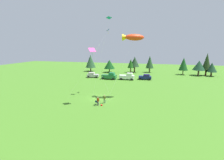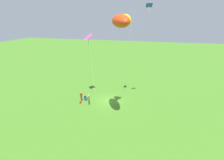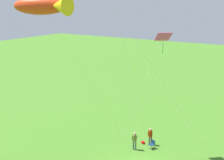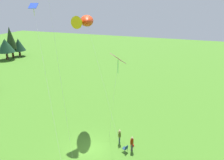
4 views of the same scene
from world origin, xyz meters
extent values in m
plane|color=#3F7320|center=(0.00, 0.00, 0.00)|extent=(160.00, 160.00, 0.00)
cylinder|color=#384B4A|center=(1.93, -2.81, 0.42)|extent=(0.14, 0.14, 0.85)
cylinder|color=#384B4A|center=(2.15, -2.79, 0.42)|extent=(0.14, 0.14, 0.85)
cylinder|color=#5A6624|center=(2.04, -2.80, 1.16)|extent=(0.38, 0.38, 0.62)
sphere|color=tan|center=(2.04, -2.80, 1.62)|extent=(0.24, 0.24, 0.24)
cylinder|color=#5A6624|center=(1.83, -2.76, 1.19)|extent=(0.20, 0.11, 0.56)
cylinder|color=#5A6624|center=(2.23, -2.72, 1.19)|extent=(0.15, 0.11, 0.56)
cube|color=#122F4B|center=(0.79, -3.83, 0.42)|extent=(0.63, 0.63, 0.04)
cube|color=#122F4B|center=(0.70, -4.03, 0.62)|extent=(0.45, 0.23, 0.40)
cylinder|color=#A5A8AD|center=(0.68, -3.55, 0.21)|extent=(0.03, 0.03, 0.42)
cylinder|color=#A5A8AD|center=(1.07, -3.73, 0.21)|extent=(0.03, 0.03, 0.42)
cylinder|color=#A5A8AD|center=(0.51, -3.94, 0.21)|extent=(0.03, 0.03, 0.42)
cylinder|color=#A5A8AD|center=(0.90, -4.11, 0.21)|extent=(0.03, 0.03, 0.42)
cylinder|color=#4C4649|center=(1.12, -4.47, 0.42)|extent=(0.14, 0.14, 0.85)
cylinder|color=#4C4649|center=(1.34, -4.51, 0.42)|extent=(0.14, 0.14, 0.85)
cylinder|color=maroon|center=(1.23, -4.49, 1.16)|extent=(0.39, 0.39, 0.62)
sphere|color=tan|center=(1.23, -4.49, 1.62)|extent=(0.24, 0.24, 0.24)
cylinder|color=maroon|center=(1.04, -4.40, 1.19)|extent=(0.11, 0.10, 0.55)
cylinder|color=maroon|center=(1.44, -4.46, 1.19)|extent=(0.15, 0.11, 0.56)
cube|color=red|center=(1.93, -4.36, 0.11)|extent=(0.39, 0.35, 0.22)
cube|color=#B6B1B6|center=(-10.69, 24.02, 0.79)|extent=(4.41, 2.35, 0.90)
cube|color=#BFB0B2|center=(-11.19, 23.96, 1.56)|extent=(2.21, 1.91, 0.65)
cylinder|color=black|center=(-12.06, 22.84, 0.34)|extent=(0.70, 0.31, 0.68)
cylinder|color=black|center=(-12.32, 24.80, 0.34)|extent=(0.70, 0.31, 0.68)
cylinder|color=black|center=(-9.06, 23.25, 0.34)|extent=(0.70, 0.31, 0.68)
cylinder|color=black|center=(-9.33, 25.21, 0.34)|extent=(0.70, 0.31, 0.68)
cube|color=#236A35|center=(-4.08, 22.38, 0.94)|extent=(5.14, 2.38, 1.20)
cube|color=#19703E|center=(-3.08, 22.31, 1.94)|extent=(1.94, 1.97, 0.80)
cylinder|color=black|center=(-2.20, 23.33, 0.34)|extent=(0.69, 0.27, 0.68)
cylinder|color=black|center=(-2.37, 21.16, 0.34)|extent=(0.69, 0.27, 0.68)
cylinder|color=black|center=(-5.79, 23.61, 0.34)|extent=(0.69, 0.27, 0.68)
cylinder|color=black|center=(-5.96, 21.44, 0.34)|extent=(0.69, 0.27, 0.68)
cube|color=silver|center=(1.97, 23.08, 0.94)|extent=(5.03, 2.07, 1.20)
cube|color=silver|center=(2.97, 23.09, 1.94)|extent=(1.82, 1.86, 0.80)
cylinder|color=black|center=(3.76, 24.19, 0.34)|extent=(0.68, 0.23, 0.68)
cylinder|color=black|center=(3.79, 22.01, 0.34)|extent=(0.68, 0.23, 0.68)
cylinder|color=black|center=(0.16, 24.14, 0.34)|extent=(0.68, 0.23, 0.68)
cylinder|color=black|center=(0.19, 21.97, 0.34)|extent=(0.68, 0.23, 0.68)
cube|color=navy|center=(8.02, 24.70, 0.79)|extent=(4.23, 1.87, 0.90)
cube|color=navy|center=(8.52, 24.69, 1.56)|extent=(2.03, 1.69, 0.65)
cylinder|color=black|center=(9.55, 25.67, 0.34)|extent=(0.68, 0.23, 0.68)
cylinder|color=black|center=(9.52, 23.69, 0.34)|extent=(0.68, 0.23, 0.68)
cylinder|color=black|center=(6.52, 25.71, 0.34)|extent=(0.68, 0.23, 0.68)
cylinder|color=black|center=(6.49, 23.73, 0.34)|extent=(0.68, 0.23, 0.68)
cylinder|color=#47392D|center=(-17.44, 38.87, 0.87)|extent=(0.53, 0.53, 1.74)
cone|color=#24492A|center=(-17.44, 38.87, 4.56)|extent=(4.50, 4.50, 5.63)
cylinder|color=#4B411B|center=(-8.33, 37.97, 0.81)|extent=(0.42, 0.42, 1.61)
cone|color=#0F4014|center=(-8.33, 37.97, 3.53)|extent=(4.66, 4.66, 3.85)
cylinder|color=#472F23|center=(0.72, 39.86, 1.02)|extent=(0.45, 0.45, 2.05)
cone|color=#184B12|center=(0.72, 39.86, 3.93)|extent=(2.83, 2.83, 3.75)
cylinder|color=#492E1A|center=(2.20, 41.32, 1.21)|extent=(0.52, 0.52, 2.42)
cone|color=#1F3B21|center=(2.20, 41.32, 4.60)|extent=(4.02, 4.02, 4.37)
cylinder|color=#4A3826|center=(8.60, 42.27, 0.94)|extent=(0.56, 0.56, 1.88)
cone|color=#214322|center=(8.60, 42.27, 4.53)|extent=(3.39, 3.39, 5.30)
cylinder|color=#4E3F23|center=(21.91, 39.27, 0.90)|extent=(0.36, 0.36, 1.81)
cone|color=#174B1B|center=(21.91, 39.27, 4.35)|extent=(3.50, 3.50, 5.09)
cylinder|color=#4C3725|center=(27.48, 38.73, 1.06)|extent=(0.61, 0.61, 2.12)
cone|color=#163A22|center=(27.48, 38.73, 3.97)|extent=(4.71, 4.71, 3.69)
cylinder|color=#53321B|center=(30.23, 39.32, 1.23)|extent=(0.60, 0.60, 2.47)
cone|color=#213619|center=(30.23, 39.32, 5.59)|extent=(3.14, 3.14, 6.24)
cylinder|color=#4D3B22|center=(31.87, 38.26, 0.83)|extent=(0.61, 0.61, 1.67)
cone|color=#173722|center=(31.87, 38.26, 3.42)|extent=(3.77, 3.77, 3.51)
ellipsoid|color=red|center=(7.02, 3.29, 13.15)|extent=(4.52, 3.35, 1.42)
cone|color=yellow|center=(5.12, 3.29, 13.15)|extent=(1.48, 1.46, 1.46)
sphere|color=yellow|center=(8.18, 3.74, 13.32)|extent=(0.36, 0.36, 0.36)
cylinder|color=silver|center=(4.68, 0.35, 6.58)|extent=(4.70, 5.89, 13.16)
cylinder|color=#4C3823|center=(2.34, -2.59, 0.00)|extent=(0.04, 0.04, 0.01)
cube|color=blue|center=(0.37, 5.76, 15.02)|extent=(0.87, 0.98, 0.52)
cylinder|color=yellow|center=(0.37, 5.76, 14.52)|extent=(0.04, 0.04, 0.84)
cylinder|color=silver|center=(-3.22, 2.21, 7.51)|extent=(7.21, 7.10, 15.03)
cylinder|color=#4C3823|center=(-6.82, -1.33, 0.00)|extent=(0.04, 0.04, 0.01)
cube|color=#DF3C8F|center=(-0.19, -3.29, 10.62)|extent=(1.62, 1.60, 0.77)
cylinder|color=green|center=(-0.19, -3.29, 9.87)|extent=(0.04, 0.04, 1.26)
cylinder|color=silver|center=(1.52, -2.20, 5.31)|extent=(3.42, 2.21, 10.62)
cylinder|color=#4C3823|center=(3.22, -1.10, 0.00)|extent=(0.04, 0.04, 0.01)
pyramid|color=teal|center=(1.01, 4.59, 17.62)|extent=(1.07, 0.74, 0.69)
cylinder|color=silver|center=(-0.50, 2.77, 8.74)|extent=(3.04, 3.42, 17.48)
cylinder|color=#4C3823|center=(-2.01, 1.07, 0.00)|extent=(0.04, 0.04, 0.01)
camera|label=1|loc=(12.11, -34.91, 11.33)|focal=28.00mm
camera|label=2|loc=(25.88, 7.19, 13.55)|focal=28.00mm
camera|label=3|loc=(-10.49, 20.78, 13.52)|focal=50.00mm
camera|label=4|loc=(-18.18, -9.35, 15.47)|focal=35.00mm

